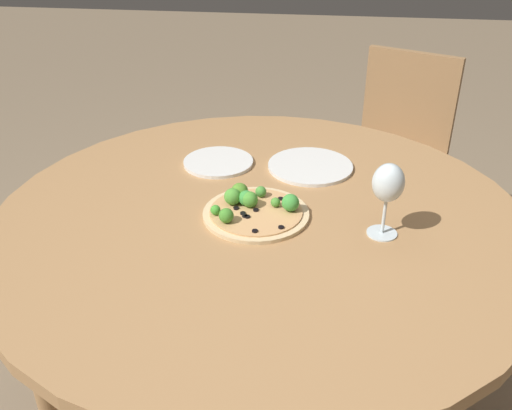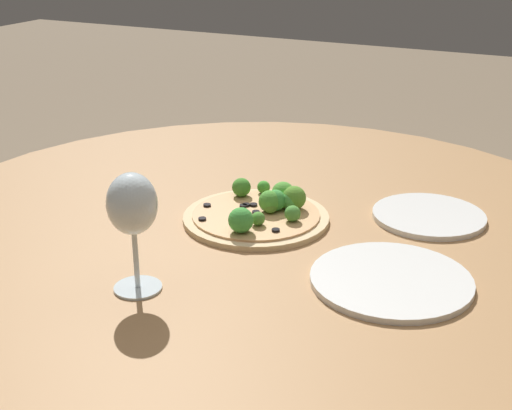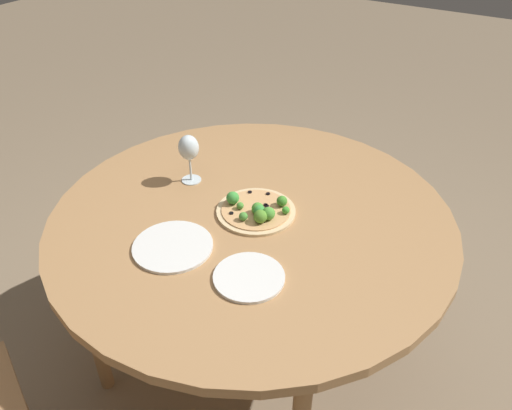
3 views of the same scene
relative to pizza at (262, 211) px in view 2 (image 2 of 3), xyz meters
name	(u,v)px [view 2 (image 2 of 3)]	position (x,y,z in m)	size (l,w,h in m)	color
dining_table	(260,251)	(-0.02, 0.00, -0.07)	(1.34, 1.34, 0.74)	#A87A4C
pizza	(262,211)	(0.00, 0.00, 0.00)	(0.26, 0.26, 0.06)	#DBBC89
wine_glass	(132,208)	(-0.31, 0.05, 0.11)	(0.07, 0.07, 0.18)	silver
plate_near	(429,216)	(0.14, -0.27, -0.01)	(0.20, 0.20, 0.01)	silver
plate_far	(391,280)	(-0.13, -0.28, -0.01)	(0.24, 0.24, 0.01)	silver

